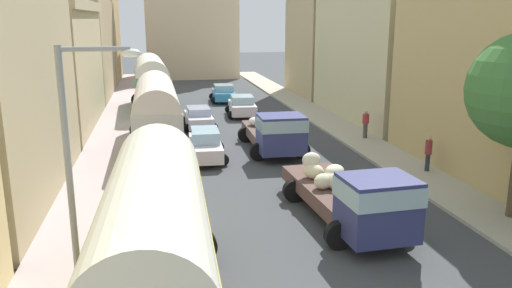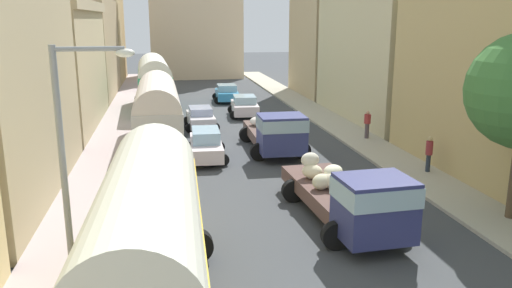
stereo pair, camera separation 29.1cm
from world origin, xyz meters
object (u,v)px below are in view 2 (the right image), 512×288
parked_bus_2 (154,81)px  car_2 (206,144)px  car_3 (201,118)px  streetlamp_near (74,157)px  pedestrian_3 (367,124)px  pedestrian_0 (429,153)px  car_1 (227,93)px  parked_bus_1 (158,110)px  car_0 (245,106)px  cargo_truck_0 (351,197)px  parked_bus_0 (148,236)px  cargo_truck_1 (276,131)px

parked_bus_2 → car_2: bearing=-79.7°
car_3 → streetlamp_near: 21.52m
pedestrian_3 → pedestrian_0: bearing=-88.7°
car_1 → car_2: bearing=-100.3°
car_3 → pedestrian_3: pedestrian_3 is taller
parked_bus_1 → car_0: bearing=54.3°
parked_bus_1 → cargo_truck_0: bearing=-63.1°
car_0 → car_3: bearing=-132.5°
parked_bus_2 → parked_bus_1: bearing=-88.5°
cargo_truck_0 → parked_bus_0: bearing=-147.3°
car_3 → pedestrian_3: size_ratio=2.21×
parked_bus_1 → pedestrian_3: bearing=-1.7°
car_1 → car_0: bearing=-86.2°
car_3 → parked_bus_2: bearing=112.2°
parked_bus_0 → pedestrian_0: size_ratio=5.07×
pedestrian_0 → car_2: bearing=155.6°
parked_bus_2 → cargo_truck_1: parked_bus_2 is taller
parked_bus_0 → cargo_truck_1: size_ratio=1.33×
cargo_truck_1 → car_0: bearing=89.7°
parked_bus_1 → car_3: parked_bus_1 is taller
car_0 → car_2: car_2 is taller
car_0 → pedestrian_0: 17.05m
cargo_truck_1 → car_2: size_ratio=1.59×
cargo_truck_0 → car_1: bearing=91.4°
parked_bus_0 → parked_bus_2: (-0.22, 29.07, 0.22)m
parked_bus_2 → pedestrian_3: parked_bus_2 is taller
parked_bus_1 → car_0: 10.72m
parked_bus_1 → car_1: 16.68m
parked_bus_0 → pedestrian_3: 20.64m
car_0 → pedestrian_0: pedestrian_0 is taller
pedestrian_3 → car_0: bearing=123.3°
cargo_truck_0 → streetlamp_near: bearing=-158.0°
car_3 → streetlamp_near: (-4.43, -20.82, 3.16)m
parked_bus_0 → cargo_truck_1: parked_bus_0 is taller
car_2 → car_3: size_ratio=1.10×
parked_bus_0 → parked_bus_2: bearing=90.4°
cargo_truck_1 → streetlamp_near: bearing=-120.0°
parked_bus_0 → streetlamp_near: (-1.65, 0.89, 1.75)m
pedestrian_3 → parked_bus_2: bearing=134.9°
car_0 → car_3: car_0 is taller
car_3 → parked_bus_0: bearing=-97.3°
car_3 → streetlamp_near: size_ratio=0.61×
car_0 → car_1: car_0 is taller
car_2 → streetlamp_near: streetlamp_near is taller
parked_bus_0 → cargo_truck_1: (6.25, 14.54, -0.91)m
car_0 → streetlamp_near: (-7.96, -24.68, 3.12)m
parked_bus_2 → cargo_truck_1: size_ratio=1.38×
cargo_truck_0 → car_3: cargo_truck_0 is taller
cargo_truck_0 → pedestrian_3: 13.61m
parked_bus_0 → pedestrian_0: parked_bus_0 is taller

